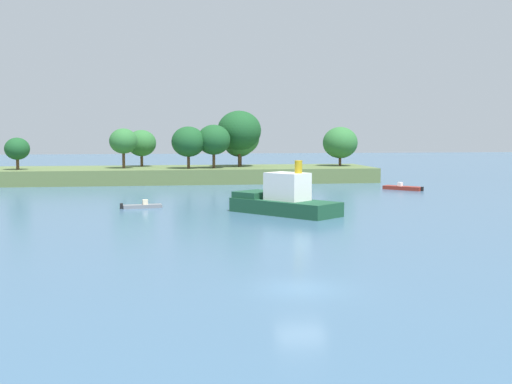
# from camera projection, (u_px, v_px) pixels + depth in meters

# --- Properties ---
(ground_plane) EXTENTS (400.00, 400.00, 0.00)m
(ground_plane) POSITION_uv_depth(u_px,v_px,m) (301.00, 289.00, 33.28)
(ground_plane) COLOR #3D607F
(treeline_island) EXTENTS (72.87, 14.63, 11.07)m
(treeline_island) POSITION_uv_depth(u_px,v_px,m) (168.00, 162.00, 103.16)
(treeline_island) COLOR #566B3D
(treeline_island) RESTS_ON ground
(tugboat) EXTENTS (10.01, 10.91, 5.15)m
(tugboat) POSITION_uv_depth(u_px,v_px,m) (283.00, 200.00, 63.21)
(tugboat) COLOR #19472D
(tugboat) RESTS_ON ground
(fishing_skiff) EXTENTS (4.70, 4.80, 1.00)m
(fishing_skiff) POSITION_uv_depth(u_px,v_px,m) (403.00, 188.00, 89.09)
(fishing_skiff) COLOR maroon
(fishing_skiff) RESTS_ON ground
(small_motorboat) EXTENTS (4.29, 1.73, 0.86)m
(small_motorboat) POSITION_uv_depth(u_px,v_px,m) (142.00, 206.00, 68.06)
(small_motorboat) COLOR slate
(small_motorboat) RESTS_ON ground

